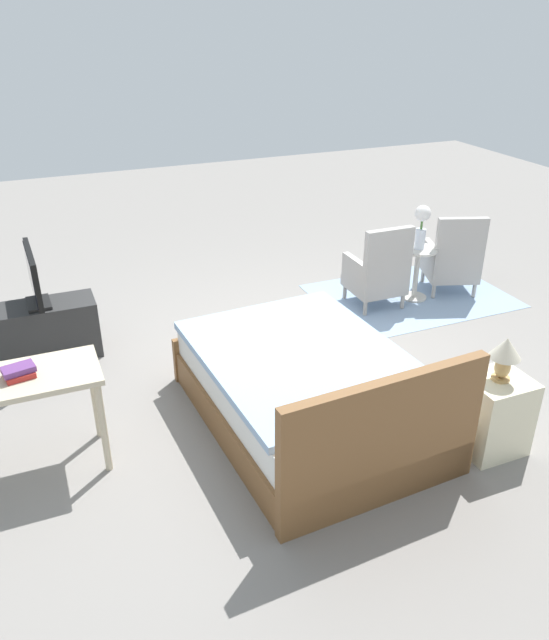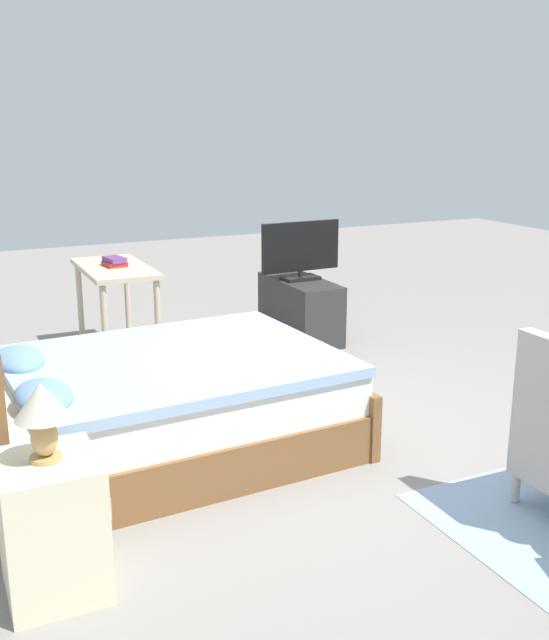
% 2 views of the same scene
% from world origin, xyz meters
% --- Properties ---
extents(ground_plane, '(16.00, 16.00, 0.00)m').
position_xyz_m(ground_plane, '(0.00, 0.00, 0.00)').
color(ground_plane, gray).
extents(bed, '(1.60, 2.18, 0.96)m').
position_xyz_m(bed, '(0.20, 0.99, 0.30)').
color(bed, brown).
rests_on(bed, ground_plane).
extents(nightstand, '(0.44, 0.41, 0.59)m').
position_xyz_m(nightstand, '(-0.91, 1.75, 0.30)').
color(nightstand, beige).
rests_on(nightstand, ground_plane).
extents(table_lamp, '(0.22, 0.22, 0.33)m').
position_xyz_m(table_lamp, '(-0.91, 1.76, 0.81)').
color(table_lamp, tan).
rests_on(table_lamp, nightstand).
extents(tv_stand, '(0.96, 0.40, 0.54)m').
position_xyz_m(tv_stand, '(2.00, -0.90, 0.27)').
color(tv_stand, '#2D2D2D').
rests_on(tv_stand, ground_plane).
extents(tv_flatscreen, '(0.21, 0.75, 0.52)m').
position_xyz_m(tv_flatscreen, '(2.00, -0.90, 0.80)').
color(tv_flatscreen, black).
rests_on(tv_flatscreen, tv_stand).
extents(vanity_desk, '(1.04, 0.52, 0.76)m').
position_xyz_m(vanity_desk, '(2.20, 0.71, 0.64)').
color(vanity_desk, beige).
rests_on(vanity_desk, ground_plane).
extents(book_stack, '(0.23, 0.19, 0.08)m').
position_xyz_m(book_stack, '(2.19, 0.71, 0.79)').
color(book_stack, '#AD2823').
rests_on(book_stack, vanity_desk).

